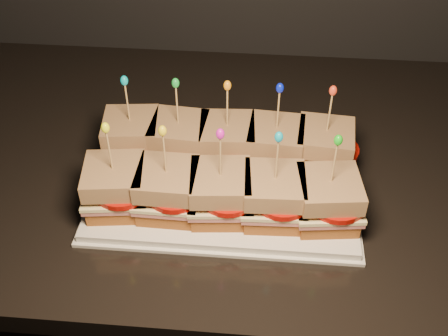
{
  "coord_description": "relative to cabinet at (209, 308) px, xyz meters",
  "views": [
    {
      "loc": [
        0.59,
        0.89,
        1.56
      ],
      "look_at": [
        0.54,
        1.55,
        0.97
      ],
      "focal_mm": 45.0,
      "sensor_mm": 36.0,
      "label": 1
    }
  ],
  "objects": [
    {
      "name": "sandwich_2_bread_top",
      "position": [
        0.04,
        -0.04,
        0.56
      ],
      "size": [
        0.09,
        0.09,
        0.03
      ],
      "primitive_type": "cube",
      "rotation": [
        0.0,
        0.0,
        0.06
      ],
      "color": "#5A280D",
      "rests_on": "sandwich_2_tomato"
    },
    {
      "name": "sandwich_0_frill",
      "position": [
        -0.12,
        -0.04,
        0.65
      ],
      "size": [
        0.01,
        0.01,
        0.02
      ],
      "primitive_type": "ellipsoid",
      "color": "#07A9B6",
      "rests_on": "sandwich_0_pick"
    },
    {
      "name": "sandwich_3_bread_bot",
      "position": [
        0.12,
        -0.04,
        0.51
      ],
      "size": [
        0.09,
        0.09,
        0.02
      ],
      "primitive_type": "cube",
      "rotation": [
        0.0,
        0.0,
        -0.07
      ],
      "color": "brown",
      "rests_on": "platter"
    },
    {
      "name": "sandwich_3_bread_top",
      "position": [
        0.12,
        -0.04,
        0.56
      ],
      "size": [
        0.09,
        0.09,
        0.03
      ],
      "primitive_type": "cube",
      "rotation": [
        0.0,
        0.0,
        -0.07
      ],
      "color": "#5A280D",
      "rests_on": "sandwich_3_tomato"
    },
    {
      "name": "sandwich_6_tomato",
      "position": [
        -0.02,
        -0.17,
        0.54
      ],
      "size": [
        0.09,
        0.09,
        0.01
      ],
      "primitive_type": "cylinder",
      "color": "#AC0F06",
      "rests_on": "sandwich_6_cheese"
    },
    {
      "name": "sandwich_5_ham",
      "position": [
        -0.12,
        -0.16,
        0.52
      ],
      "size": [
        0.11,
        0.1,
        0.01
      ],
      "primitive_type": "cube",
      "rotation": [
        0.0,
        0.0,
        0.12
      ],
      "color": "#C56160",
      "rests_on": "sandwich_5_bread_bot"
    },
    {
      "name": "sandwich_6_ham",
      "position": [
        -0.04,
        -0.16,
        0.52
      ],
      "size": [
        0.1,
        0.09,
        0.01
      ],
      "primitive_type": "cube",
      "rotation": [
        0.0,
        0.0,
        -0.02
      ],
      "color": "#C56160",
      "rests_on": "sandwich_6_bread_bot"
    },
    {
      "name": "sandwich_8_bread_bot",
      "position": [
        0.12,
        -0.16,
        0.51
      ],
      "size": [
        0.09,
        0.09,
        0.02
      ],
      "primitive_type": "cube",
      "rotation": [
        0.0,
        0.0,
        0.04
      ],
      "color": "brown",
      "rests_on": "platter"
    },
    {
      "name": "sandwich_5_pick",
      "position": [
        -0.12,
        -0.16,
        0.6
      ],
      "size": [
        0.0,
        0.0,
        0.09
      ],
      "primitive_type": "cylinder",
      "color": "tan",
      "rests_on": "sandwich_5_bread_top"
    },
    {
      "name": "sandwich_8_tomato",
      "position": [
        0.13,
        -0.17,
        0.54
      ],
      "size": [
        0.09,
        0.09,
        0.01
      ],
      "primitive_type": "cylinder",
      "color": "#AC0F06",
      "rests_on": "sandwich_8_cheese"
    },
    {
      "name": "sandwich_3_cheese",
      "position": [
        0.12,
        -0.04,
        0.53
      ],
      "size": [
        0.1,
        0.1,
        0.01
      ],
      "primitive_type": "cube",
      "rotation": [
        0.0,
        0.0,
        -0.07
      ],
      "color": "#F4E9A3",
      "rests_on": "sandwich_3_ham"
    },
    {
      "name": "cabinet",
      "position": [
        0.0,
        0.0,
        0.0
      ],
      "size": [
        2.5,
        0.68,
        0.88
      ],
      "primitive_type": "cube",
      "color": "black",
      "rests_on": "ground"
    },
    {
      "name": "sandwich_8_cheese",
      "position": [
        0.12,
        -0.16,
        0.53
      ],
      "size": [
        0.1,
        0.1,
        0.01
      ],
      "primitive_type": "cube",
      "rotation": [
        0.0,
        0.0,
        0.04
      ],
      "color": "#F4E9A3",
      "rests_on": "sandwich_8_ham"
    },
    {
      "name": "sandwich_4_cheese",
      "position": [
        0.2,
        -0.04,
        0.53
      ],
      "size": [
        0.1,
        0.1,
        0.01
      ],
      "primitive_type": "cube",
      "rotation": [
        0.0,
        0.0,
        -0.09
      ],
      "color": "#F4E9A3",
      "rests_on": "sandwich_4_ham"
    },
    {
      "name": "sandwich_9_cheese",
      "position": [
        0.2,
        -0.16,
        0.53
      ],
      "size": [
        0.11,
        0.1,
        0.01
      ],
      "primitive_type": "cube",
      "rotation": [
        0.0,
        0.0,
        0.12
      ],
      "color": "#F4E9A3",
      "rests_on": "sandwich_9_ham"
    },
    {
      "name": "sandwich_3_frill",
      "position": [
        0.12,
        -0.04,
        0.65
      ],
      "size": [
        0.01,
        0.01,
        0.02
      ],
      "primitive_type": "ellipsoid",
      "color": "#091AD8",
      "rests_on": "sandwich_3_pick"
    },
    {
      "name": "sandwich_0_cheese",
      "position": [
        -0.12,
        -0.04,
        0.53
      ],
      "size": [
        0.11,
        0.1,
        0.01
      ],
      "primitive_type": "cube",
      "rotation": [
        0.0,
        0.0,
        0.11
      ],
      "color": "#F4E9A3",
      "rests_on": "sandwich_0_ham"
    },
    {
      "name": "sandwich_7_frill",
      "position": [
        0.04,
        -0.16,
        0.65
      ],
      "size": [
        0.01,
        0.01,
        0.02
      ],
      "primitive_type": "ellipsoid",
      "color": "#D516B6",
      "rests_on": "sandwich_7_pick"
    },
    {
      "name": "sandwich_0_tomato",
      "position": [
        -0.1,
        -0.05,
        0.54
      ],
      "size": [
        0.09,
        0.09,
        0.01
      ],
      "primitive_type": "cylinder",
      "color": "#AC0F06",
      "rests_on": "sandwich_0_cheese"
    },
    {
      "name": "sandwich_8_bread_top",
      "position": [
        0.12,
        -0.16,
        0.56
      ],
      "size": [
        0.09,
        0.09,
        0.03
      ],
      "primitive_type": "cube",
      "rotation": [
        0.0,
        0.0,
        0.04
      ],
      "color": "#5A280D",
      "rests_on": "sandwich_8_tomato"
    },
    {
      "name": "sandwich_0_ham",
      "position": [
        -0.12,
        -0.04,
        0.52
      ],
      "size": [
        0.1,
        0.1,
        0.01
      ],
      "primitive_type": "cube",
      "rotation": [
        0.0,
        0.0,
        0.11
      ],
      "color": "#C56160",
      "rests_on": "sandwich_0_bread_bot"
    },
    {
      "name": "platter",
      "position": [
        0.04,
        -0.1,
        0.49
      ],
      "size": [
        0.42,
        0.26,
        0.02
      ],
      "primitive_type": "cube",
      "color": "white",
      "rests_on": "granite_slab"
    },
    {
      "name": "sandwich_7_ham",
      "position": [
        0.04,
        -0.16,
        0.52
      ],
      "size": [
        0.1,
        0.1,
        0.01
      ],
      "primitive_type": "cube",
      "rotation": [
        0.0,
        0.0,
        0.09
      ],
      "color": "#C56160",
      "rests_on": "sandwich_7_bread_bot"
    },
    {
      "name": "sandwich_4_bread_bot",
      "position": [
        0.2,
        -0.04,
        0.51
      ],
      "size": [
        0.09,
        0.09,
        0.02
      ],
      "primitive_type": "cube",
      "rotation": [
        0.0,
        0.0,
        -0.09
      ],
      "color": "brown",
      "rests_on": "platter"
    },
    {
      "name": "sandwich_1_ham",
      "position": [
        -0.04,
        -0.04,
        0.52
      ],
      "size": [
        0.1,
        0.1,
        0.01
      ],
      "primitive_type": "cube",
      "rotation": [
        0.0,
        0.0,
        -0.07
      ],
      "color": "#C56160",
      "rests_on": "sandwich_1_bread_bot"
    },
    {
      "name": "sandwich_2_ham",
      "position": [
        0.04,
        -0.04,
        0.52
      ],
      "size": [
        0.1,
        0.1,
        0.01
      ],
      "primitive_type": "cube",
      "rotation": [
        0.0,
        0.0,
        0.06
      ],
      "color": "#C56160",
      "rests_on": "sandwich_2_bread_bot"
    },
    {
      "name": "sandwich_4_pick",
      "position": [
        0.2,
        -0.04,
        0.6
      ],
      "size": [
        0.0,
        0.0,
        0.09
      ],
      "primitive_type": "cylinder",
      "color": "tan",
      "rests_on": "sandwich_4_bread_top"
    },
    {
      "name": "sandwich_9_tomato",
      "position": [
        0.21,
        -0.17,
        0.54
      ],
      "size": [
        0.09,
        0.09,
        0.01
      ],
      "primitive_type": "cylinder",
      "color": "#AC0F06",
      "rests_on": "sandwich_9_cheese"
    },
    {
      "name": "sandwich_1_cheese",
      "position": [
        -0.04,
        -0.04,
        0.53
      ],
      "size": [
        0.1,
        0.1,
        0.01
      ],
      "primitive_type": "cube",
      "rotation": [
        0.0,
        0.0,
        -0.07
      ],
      "color": "#F4E9A3",
      "rests_on": "sandwich_1_ham"
    },
    {
      "name": "sandwich_2_cheese",
      "position": [
        0.04,
        -0.04,
        0.53
      ],
      "size": [
        0.1,
        0.1,
        0.01
      ],
      "primitive_type": "cube",
      "rotation": [
        0.0,
        0.0,
        0.06
      ],
      "color": "#F4E9A3",
      "rests_on": "sandwich_2_ham"
    },
    {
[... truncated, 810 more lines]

